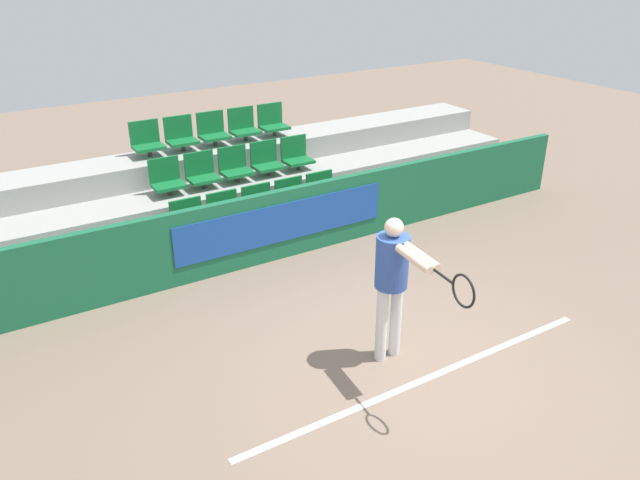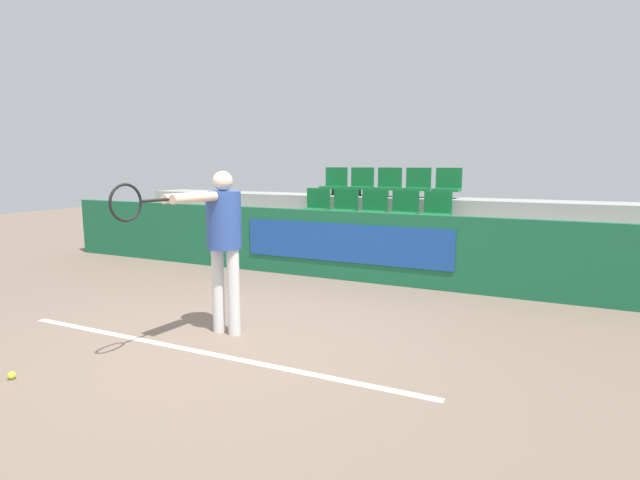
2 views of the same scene
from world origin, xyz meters
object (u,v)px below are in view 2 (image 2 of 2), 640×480
object	(u,v)px
stadium_chair_4	(424,239)
stadium_chair_8	(404,208)
stadium_chair_3	(389,237)
stadium_chair_6	(344,206)
stadium_chair_1	(325,232)
stadium_chair_0	(295,231)
tennis_player	(220,233)
stadium_chair_10	(335,183)
tennis_ball	(12,375)
stadium_chair_14	(448,185)
stadium_chair_2	(356,234)
stadium_chair_9	(437,210)
stadium_chair_11	(361,183)
stadium_chair_12	(388,184)
stadium_chair_7	(373,207)
stadium_chair_13	(417,184)
stadium_chair_5	(316,205)

from	to	relation	value
stadium_chair_4	stadium_chair_8	distance (m)	1.10
stadium_chair_3	stadium_chair_6	distance (m)	1.48
stadium_chair_1	stadium_chair_4	world-z (taller)	same
stadium_chair_6	stadium_chair_8	size ratio (longest dim) A/B	1.00
stadium_chair_0	tennis_player	bearing A→B (deg)	-73.66
stadium_chair_10	tennis_ball	distance (m)	7.04
stadium_chair_14	tennis_player	size ratio (longest dim) A/B	0.32
stadium_chair_4	stadium_chair_6	world-z (taller)	stadium_chair_6
stadium_chair_6	stadium_chair_0	bearing A→B (deg)	-123.84
stadium_chair_0	stadium_chair_10	distance (m)	1.87
stadium_chair_2	tennis_ball	bearing A→B (deg)	-101.35
stadium_chair_3	stadium_chair_9	distance (m)	1.10
stadium_chair_0	tennis_player	world-z (taller)	tennis_player
stadium_chair_10	stadium_chair_14	world-z (taller)	same
tennis_player	stadium_chair_10	bearing A→B (deg)	106.66
stadium_chair_4	tennis_ball	size ratio (longest dim) A/B	8.41
stadium_chair_0	stadium_chair_11	size ratio (longest dim) A/B	1.00
stadium_chair_4	stadium_chair_12	bearing A→B (deg)	123.84
stadium_chair_1	stadium_chair_14	distance (m)	2.54
stadium_chair_8	stadium_chair_12	distance (m)	1.10
stadium_chair_2	stadium_chair_10	distance (m)	2.19
stadium_chair_7	tennis_player	distance (m)	4.37
stadium_chair_0	stadium_chair_2	world-z (taller)	same
stadium_chair_12	stadium_chair_9	bearing A→B (deg)	-36.72
stadium_chair_12	stadium_chair_13	size ratio (longest dim) A/B	1.00
stadium_chair_6	stadium_chair_11	bearing A→B (deg)	90.00
stadium_chair_2	stadium_chair_8	bearing A→B (deg)	56.16
stadium_chair_10	stadium_chair_6	bearing A→B (deg)	-56.16
stadium_chair_4	stadium_chair_10	xyz separation A→B (m)	(-2.28, 1.70, 0.78)
stadium_chair_0	stadium_chair_5	size ratio (longest dim) A/B	1.00
stadium_chair_8	stadium_chair_12	bearing A→B (deg)	123.84
stadium_chair_4	stadium_chair_10	bearing A→B (deg)	143.28
stadium_chair_5	stadium_chair_12	distance (m)	1.48
stadium_chair_9	stadium_chair_1	bearing A→B (deg)	-153.56
stadium_chair_11	stadium_chair_14	distance (m)	1.71
stadium_chair_0	stadium_chair_10	world-z (taller)	stadium_chair_10
stadium_chair_12	tennis_player	xyz separation A→B (m)	(-0.11, -5.22, -0.32)
stadium_chair_0	stadium_chair_6	world-z (taller)	stadium_chair_6
stadium_chair_13	stadium_chair_7	bearing A→B (deg)	-123.84
stadium_chair_4	stadium_chair_10	distance (m)	2.95
stadium_chair_4	tennis_player	bearing A→B (deg)	-109.61
stadium_chair_13	tennis_player	size ratio (longest dim) A/B	0.32
stadium_chair_11	stadium_chair_8	bearing A→B (deg)	-36.72
stadium_chair_12	stadium_chair_13	world-z (taller)	same
stadium_chair_9	tennis_ball	bearing A→B (deg)	-109.86
stadium_chair_3	stadium_chair_8	distance (m)	0.94
stadium_chair_0	stadium_chair_14	xyz separation A→B (m)	(2.28, 1.70, 0.78)
stadium_chair_8	stadium_chair_13	distance (m)	0.94
stadium_chair_11	stadium_chair_2	bearing A→B (deg)	-71.47
stadium_chair_0	stadium_chair_7	world-z (taller)	stadium_chair_7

